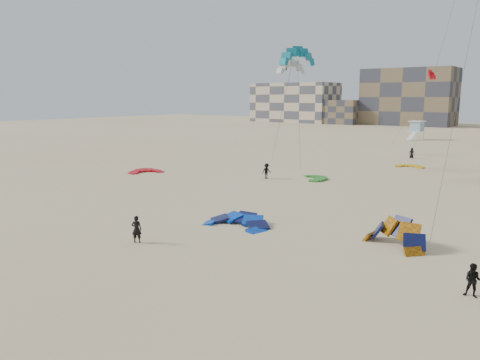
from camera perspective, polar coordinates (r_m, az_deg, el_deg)
The scene contains 18 objects.
ground at distance 29.76m, azimuth -5.59°, elevation -7.54°, with size 320.00×320.00×0.00m, color beige.
kite_ground_blue at distance 33.31m, azimuth -0.45°, elevation -5.57°, with size 4.84×4.95×1.26m, color #0047E4, non-canonical shape.
kite_ground_orange at distance 30.29m, azimuth 18.18°, elevation -7.69°, with size 4.26×2.98×2.93m, color orange, non-canonical shape.
kite_ground_red at distance 57.67m, azimuth -11.39°, elevation 0.91°, with size 3.77×3.98×0.61m, color red, non-canonical shape.
kite_ground_green at distance 52.64m, azimuth 9.10°, elevation 0.12°, with size 3.56×3.77×0.44m, color #259220, non-canonical shape.
kite_ground_yellow at distance 64.75m, azimuth 19.95°, elevation 1.49°, with size 3.32×3.49×0.41m, color #FFC306, non-canonical shape.
kitesurfer_main at distance 29.99m, azimuth -12.49°, elevation -5.87°, with size 0.63×0.41×1.73m, color black.
kitesurfer_b at distance 24.08m, azimuth 26.55°, elevation -10.91°, with size 0.77×0.60×1.59m, color black.
kitesurfer_c at distance 52.15m, azimuth 3.25°, elevation 1.10°, with size 1.11×0.64×1.72m, color black.
kitesurfer_e at distance 74.18m, azimuth 20.21°, elevation 3.11°, with size 0.77×0.50×1.57m, color black.
kite_fly_teal_a at distance 52.98m, azimuth 7.06°, elevation 14.50°, with size 5.32×5.32×13.51m.
kite_fly_grey at distance 61.01m, azimuth 6.23°, elevation 13.38°, with size 4.89×5.37×12.87m.
kite_fly_navy at distance 76.80m, azimuth 6.26°, elevation 13.62°, with size 4.22×4.23×13.93m.
kite_fly_red at distance 86.37m, azimuth 22.33°, elevation 11.72°, with size 6.09×7.36×12.92m.
lifeguard_tower_far at distance 107.19m, azimuth 20.73°, elevation 5.68°, with size 3.05×5.58×4.00m.
condo_west_a at distance 175.24m, azimuth 6.70°, elevation 9.35°, with size 30.00×15.00×14.00m, color beige.
condo_west_b at distance 162.41m, azimuth 19.87°, elevation 9.49°, with size 28.00×14.00×18.00m, color brown.
condo_fill_left at distance 164.18m, azimuth 12.39°, elevation 8.10°, with size 12.00×10.00×8.00m, color brown.
Camera 1 is at (19.39, -20.72, 8.98)m, focal length 35.00 mm.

